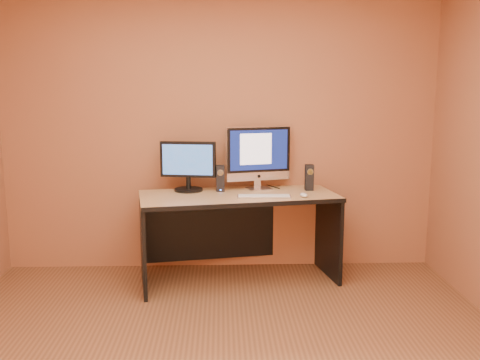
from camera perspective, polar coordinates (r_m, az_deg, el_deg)
The scene contains 10 objects.
walls at distance 2.96m, azimuth -2.20°, elevation 2.11°, with size 4.00×4.00×2.60m, color #915A3A, non-canonical shape.
desk at distance 4.72m, azimuth -0.16°, elevation -6.17°, with size 1.68×0.74×0.78m, color tan, non-canonical shape.
imac at distance 4.80m, azimuth 2.07°, elevation 2.40°, with size 0.60×0.22×0.58m, color silver, non-canonical shape.
second_monitor at distance 4.76m, azimuth -5.55°, elevation 1.45°, with size 0.51×0.25×0.44m, color black, non-canonical shape.
speaker_left at distance 4.74m, azimuth -2.11°, elevation 0.17°, with size 0.07×0.08×0.23m, color black, non-canonical shape.
speaker_right at distance 4.83m, azimuth 7.40°, elevation 0.27°, with size 0.07×0.08×0.23m, color black, non-canonical shape.
keyboard at distance 4.50m, azimuth 2.59°, elevation -1.75°, with size 0.45×0.12×0.02m, color #BCBCC1.
mouse at distance 4.54m, azimuth 6.82°, elevation -1.59°, with size 0.06×0.11×0.04m, color silver.
cable_a at distance 4.96m, azimuth 3.49°, elevation -0.69°, with size 0.01×0.01×0.23m, color black.
cable_b at distance 4.99m, azimuth 1.67°, elevation -0.62°, with size 0.01×0.01×0.19m, color black.
Camera 1 is at (0.01, -2.94, 1.71)m, focal length 40.00 mm.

